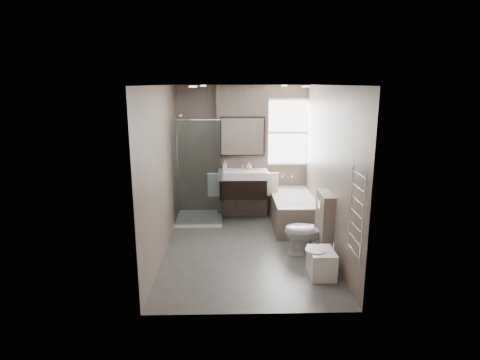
{
  "coord_description": "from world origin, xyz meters",
  "views": [
    {
      "loc": [
        -0.25,
        -6.09,
        2.63
      ],
      "look_at": [
        -0.09,
        0.15,
        1.12
      ],
      "focal_mm": 30.0,
      "sensor_mm": 36.0,
      "label": 1
    }
  ],
  "objects_px": {
    "toilet": "(308,231)",
    "vanity": "(243,183)",
    "bathtub": "(292,209)",
    "bidet": "(321,262)"
  },
  "relations": [
    {
      "from": "toilet",
      "to": "bidet",
      "type": "height_order",
      "value": "toilet"
    },
    {
      "from": "vanity",
      "to": "bidet",
      "type": "bearing_deg",
      "value": -67.0
    },
    {
      "from": "vanity",
      "to": "toilet",
      "type": "xyz_separation_m",
      "value": [
        0.97,
        -1.65,
        -0.36
      ]
    },
    {
      "from": "toilet",
      "to": "bidet",
      "type": "distance_m",
      "value": 0.76
    },
    {
      "from": "vanity",
      "to": "bidet",
      "type": "xyz_separation_m",
      "value": [
        1.01,
        -2.39,
        -0.54
      ]
    },
    {
      "from": "vanity",
      "to": "bathtub",
      "type": "xyz_separation_m",
      "value": [
        0.92,
        -0.33,
        -0.43
      ]
    },
    {
      "from": "bathtub",
      "to": "toilet",
      "type": "height_order",
      "value": "toilet"
    },
    {
      "from": "toilet",
      "to": "vanity",
      "type": "bearing_deg",
      "value": -140.99
    },
    {
      "from": "bathtub",
      "to": "bidet",
      "type": "xyz_separation_m",
      "value": [
        0.09,
        -2.07,
        -0.12
      ]
    },
    {
      "from": "toilet",
      "to": "bathtub",
      "type": "bearing_deg",
      "value": -169.47
    }
  ]
}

